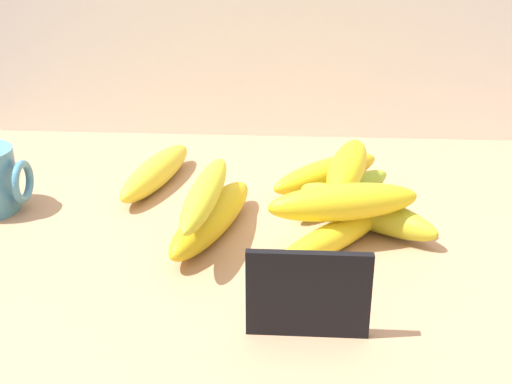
% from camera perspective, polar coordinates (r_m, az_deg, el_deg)
% --- Properties ---
extents(counter_top, '(1.10, 0.76, 0.03)m').
position_cam_1_polar(counter_top, '(0.76, 3.04, -5.49)').
color(counter_top, tan).
rests_on(counter_top, ground).
extents(chalkboard_sign, '(0.11, 0.02, 0.08)m').
position_cam_1_polar(chalkboard_sign, '(0.58, 4.51, -9.16)').
color(chalkboard_sign, black).
rests_on(chalkboard_sign, counter_top).
extents(banana_0, '(0.15, 0.16, 0.03)m').
position_cam_1_polar(banana_0, '(0.85, 7.58, -0.02)').
color(banana_0, '#9DBD2E').
rests_on(banana_0, counter_top).
extents(banana_1, '(0.17, 0.15, 0.04)m').
position_cam_1_polar(banana_1, '(0.90, 6.17, 1.65)').
color(banana_1, yellow).
rests_on(banana_1, counter_top).
extents(banana_2, '(0.10, 0.21, 0.04)m').
position_cam_1_polar(banana_2, '(0.76, -3.91, -2.26)').
color(banana_2, gold).
rests_on(banana_2, counter_top).
extents(banana_3, '(0.15, 0.16, 0.03)m').
position_cam_1_polar(banana_3, '(0.73, 6.64, -3.95)').
color(banana_3, yellow).
rests_on(banana_3, counter_top).
extents(banana_4, '(0.18, 0.16, 0.04)m').
position_cam_1_polar(banana_4, '(0.79, 9.43, -1.58)').
color(banana_4, gold).
rests_on(banana_4, counter_top).
extents(banana_5, '(0.09, 0.20, 0.04)m').
position_cam_1_polar(banana_5, '(0.91, -8.76, 1.77)').
color(banana_5, gold).
rests_on(banana_5, counter_top).
extents(banana_6, '(0.08, 0.18, 0.04)m').
position_cam_1_polar(banana_6, '(0.83, 7.95, 2.15)').
color(banana_6, yellow).
rests_on(banana_6, banana_0).
extents(banana_7, '(0.18, 0.08, 0.04)m').
position_cam_1_polar(banana_7, '(0.73, 7.62, -0.98)').
color(banana_7, yellow).
rests_on(banana_7, banana_3).
extents(banana_8, '(0.05, 0.20, 0.03)m').
position_cam_1_polar(banana_8, '(0.74, -4.48, 0.05)').
color(banana_8, yellow).
rests_on(banana_8, banana_2).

